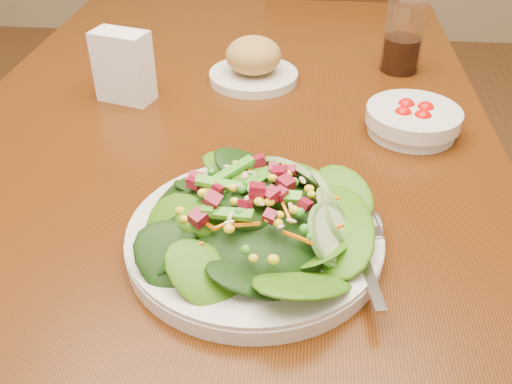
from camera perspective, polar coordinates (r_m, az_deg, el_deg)
dining_table at (r=1.02m, az=-3.21°, el=1.83°), size 0.90×1.40×0.75m
chair_far at (r=1.89m, az=6.58°, el=11.32°), size 0.42×0.42×0.84m
salad_plate at (r=0.68m, az=0.73°, el=-3.32°), size 0.31×0.31×0.09m
bread_plate at (r=1.10m, az=-0.25°, el=12.73°), size 0.17×0.17×0.09m
tomato_bowl at (r=0.96m, az=15.40°, el=6.95°), size 0.15×0.15×0.05m
drinking_glass at (r=1.18m, az=14.45°, el=14.30°), size 0.08×0.08×0.13m
napkin_holder at (r=1.04m, az=-13.15°, el=12.29°), size 0.11×0.08×0.12m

